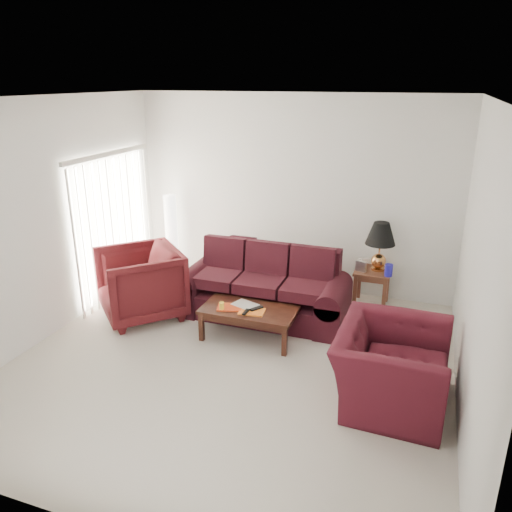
{
  "coord_description": "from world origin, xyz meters",
  "views": [
    {
      "loc": [
        2.0,
        -4.78,
        3.19
      ],
      "look_at": [
        0.0,
        0.85,
        1.05
      ],
      "focal_mm": 35.0,
      "sensor_mm": 36.0,
      "label": 1
    }
  ],
  "objects_px": {
    "sofa": "(262,284)",
    "floor_lamp": "(172,236)",
    "armchair_left": "(141,283)",
    "end_table": "(371,288)",
    "coffee_table": "(249,324)",
    "armchair_right": "(391,367)"
  },
  "relations": [
    {
      "from": "armchair_right",
      "to": "armchair_left",
      "type": "bearing_deg",
      "value": 77.95
    },
    {
      "from": "sofa",
      "to": "end_table",
      "type": "height_order",
      "value": "sofa"
    },
    {
      "from": "end_table",
      "to": "armchair_left",
      "type": "distance_m",
      "value": 3.33
    },
    {
      "from": "floor_lamp",
      "to": "coffee_table",
      "type": "distance_m",
      "value": 2.58
    },
    {
      "from": "armchair_right",
      "to": "end_table",
      "type": "bearing_deg",
      "value": 13.82
    },
    {
      "from": "sofa",
      "to": "floor_lamp",
      "type": "bearing_deg",
      "value": 157.49
    },
    {
      "from": "sofa",
      "to": "coffee_table",
      "type": "bearing_deg",
      "value": -82.59
    },
    {
      "from": "end_table",
      "to": "floor_lamp",
      "type": "height_order",
      "value": "floor_lamp"
    },
    {
      "from": "sofa",
      "to": "armchair_right",
      "type": "xyz_separation_m",
      "value": [
        1.88,
        -1.43,
        -0.08
      ]
    },
    {
      "from": "floor_lamp",
      "to": "armchair_left",
      "type": "relative_size",
      "value": 1.31
    },
    {
      "from": "floor_lamp",
      "to": "coffee_table",
      "type": "bearing_deg",
      "value": -39.25
    },
    {
      "from": "sofa",
      "to": "floor_lamp",
      "type": "xyz_separation_m",
      "value": [
        -1.92,
        0.93,
        0.23
      ]
    },
    {
      "from": "armchair_left",
      "to": "sofa",
      "type": "bearing_deg",
      "value": 63.29
    },
    {
      "from": "armchair_right",
      "to": "coffee_table",
      "type": "xyz_separation_m",
      "value": [
        -1.83,
        0.76,
        -0.19
      ]
    },
    {
      "from": "sofa",
      "to": "armchair_left",
      "type": "distance_m",
      "value": 1.7
    },
    {
      "from": "sofa",
      "to": "armchair_left",
      "type": "relative_size",
      "value": 2.18
    },
    {
      "from": "floor_lamp",
      "to": "armchair_left",
      "type": "bearing_deg",
      "value": -78.09
    },
    {
      "from": "sofa",
      "to": "end_table",
      "type": "relative_size",
      "value": 4.25
    },
    {
      "from": "sofa",
      "to": "end_table",
      "type": "xyz_separation_m",
      "value": [
        1.4,
        0.88,
        -0.2
      ]
    },
    {
      "from": "end_table",
      "to": "coffee_table",
      "type": "relative_size",
      "value": 0.46
    },
    {
      "from": "sofa",
      "to": "armchair_left",
      "type": "height_order",
      "value": "armchair_left"
    },
    {
      "from": "floor_lamp",
      "to": "armchair_left",
      "type": "xyz_separation_m",
      "value": [
        0.31,
        -1.49,
        -0.22
      ]
    }
  ]
}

